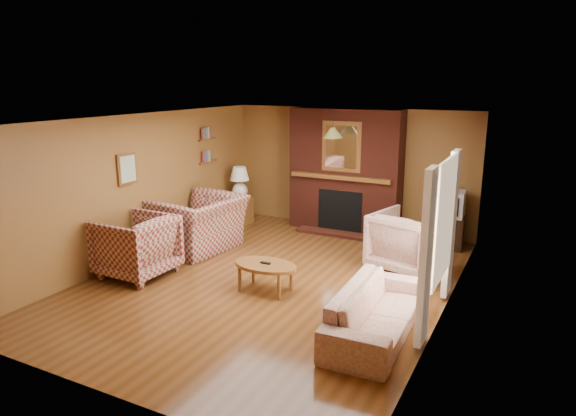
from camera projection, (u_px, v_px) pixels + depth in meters
The scene contains 20 objects.
floor at pixel (272, 280), 7.73m from camera, with size 6.50×6.50×0.00m, color #4E2C10.
ceiling at pixel (271, 119), 7.14m from camera, with size 6.50×6.50×0.00m, color silver.
wall_back at pixel (350, 169), 10.24m from camera, with size 6.50×6.50×0.00m, color brown.
wall_front at pixel (98, 278), 4.63m from camera, with size 6.50×6.50×0.00m, color brown.
wall_left at pixel (140, 187), 8.54m from camera, with size 6.50×6.50×0.00m, color brown.
wall_right at pixel (449, 224), 6.33m from camera, with size 6.50×6.50×0.00m, color brown.
fireplace at pixel (345, 172), 10.02m from camera, with size 2.20×0.82×2.40m.
window_right at pixel (441, 234), 6.20m from camera, with size 0.10×1.85×2.00m.
bookshelf at pixel (209, 146), 10.04m from camera, with size 0.09×0.55×0.71m.
botanical_print at pixel (127, 169), 8.18m from camera, with size 0.05×0.40×0.50m.
pendant_light at pixel (333, 133), 9.23m from camera, with size 0.36×0.36×0.48m.
plaid_loveseat at pixel (198, 224), 9.01m from camera, with size 1.46×1.27×0.95m, color maroon.
plaid_armchair at pixel (136, 246), 7.82m from camera, with size 1.00×1.03×0.94m, color maroon.
floral_sofa at pixel (376, 311), 6.03m from camera, with size 1.99×0.78×0.58m, color #C1B395.
floral_armchair at pixel (408, 242), 8.04m from camera, with size 1.00×1.03×0.94m, color #C1B395.
coffee_table at pixel (265, 267), 7.25m from camera, with size 0.94×0.58×0.43m.
side_table at pixel (240, 211), 10.70m from camera, with size 0.41×0.41×0.55m, color brown.
table_lamp at pixel (240, 181), 10.55m from camera, with size 0.40×0.40×0.65m.
tv_stand at pixel (448, 232), 9.17m from camera, with size 0.53×0.49×0.58m, color black.
crt_tv at pixel (450, 203), 9.04m from camera, with size 0.51×0.51×0.46m.
Camera 1 is at (3.50, -6.33, 2.94)m, focal length 32.00 mm.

